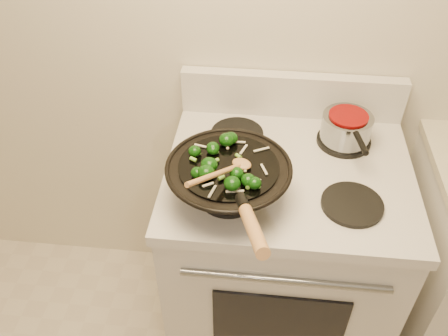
# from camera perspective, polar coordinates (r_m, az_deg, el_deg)

# --- Properties ---
(stove) EXTENTS (0.78, 0.67, 1.08)m
(stove) POSITION_cam_1_polar(r_m,az_deg,el_deg) (1.84, 6.60, -10.45)
(stove) COLOR silver
(stove) RESTS_ON ground
(wok) EXTENTS (0.36, 0.59, 0.24)m
(wok) POSITION_cam_1_polar(r_m,az_deg,el_deg) (1.35, 0.59, -1.36)
(wok) COLOR black
(wok) RESTS_ON stove
(stirfry) EXTENTS (0.23, 0.26, 0.04)m
(stirfry) POSITION_cam_1_polar(r_m,az_deg,el_deg) (1.31, -0.26, 0.60)
(stirfry) COLOR #0B3208
(stirfry) RESTS_ON wok
(wooden_spoon) EXTENTS (0.16, 0.24, 0.11)m
(wooden_spoon) POSITION_cam_1_polar(r_m,az_deg,el_deg) (1.25, 0.39, -0.20)
(wooden_spoon) COLOR #AB7843
(wooden_spoon) RESTS_ON wok
(saucepan) EXTENTS (0.16, 0.26, 0.10)m
(saucepan) POSITION_cam_1_polar(r_m,az_deg,el_deg) (1.61, 14.51, 4.72)
(saucepan) COLOR gray
(saucepan) RESTS_ON stove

